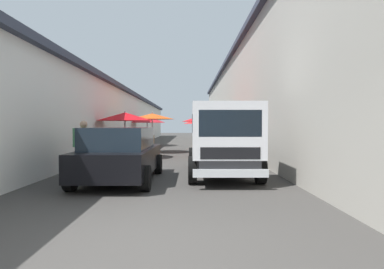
% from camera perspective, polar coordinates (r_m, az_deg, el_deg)
% --- Properties ---
extents(ground, '(90.00, 90.00, 0.00)m').
position_cam_1_polar(ground, '(17.21, -2.72, -3.35)').
color(ground, '#3D3A38').
extents(building_left_whitewash, '(49.80, 7.50, 3.84)m').
position_cam_1_polar(building_left_whitewash, '(20.81, -21.78, 2.72)').
color(building_left_whitewash, silver).
rests_on(building_left_whitewash, ground).
extents(building_right_concrete, '(49.80, 7.50, 6.08)m').
position_cam_1_polar(building_right_concrete, '(20.40, 17.35, 5.93)').
color(building_right_concrete, '#A39E93').
rests_on(building_right_concrete, ground).
extents(fruit_stall_far_left, '(2.62, 2.62, 2.27)m').
position_cam_1_polar(fruit_stall_far_left, '(23.12, -8.05, 2.25)').
color(fruit_stall_far_left, '#9E9EA3').
rests_on(fruit_stall_far_left, ground).
extents(fruit_stall_near_left, '(2.16, 2.16, 2.09)m').
position_cam_1_polar(fruit_stall_near_left, '(14.88, 2.14, 1.92)').
color(fruit_stall_near_left, '#9E9EA3').
rests_on(fruit_stall_near_left, ground).
extents(fruit_stall_near_right, '(2.22, 2.22, 2.08)m').
position_cam_1_polar(fruit_stall_near_right, '(18.07, 1.99, 1.84)').
color(fruit_stall_near_right, '#9E9EA3').
rests_on(fruit_stall_near_right, ground).
extents(fruit_stall_far_right, '(2.42, 2.42, 2.23)m').
position_cam_1_polar(fruit_stall_far_right, '(17.36, -7.34, 2.23)').
color(fruit_stall_far_right, '#9E9EA3').
rests_on(fruit_stall_far_right, ground).
extents(fruit_stall_mid_lane, '(2.55, 2.55, 2.17)m').
position_cam_1_polar(fruit_stall_mid_lane, '(14.63, -11.86, 2.11)').
color(fruit_stall_mid_lane, '#9E9EA3').
rests_on(fruit_stall_mid_lane, ground).
extents(hatchback_car, '(3.92, 1.94, 1.45)m').
position_cam_1_polar(hatchback_car, '(8.71, -12.73, -3.46)').
color(hatchback_car, black).
rests_on(hatchback_car, ground).
extents(delivery_truck, '(4.93, 1.98, 2.08)m').
position_cam_1_polar(delivery_truck, '(8.83, 5.76, -1.39)').
color(delivery_truck, black).
rests_on(delivery_truck, ground).
extents(vendor_by_crates, '(0.46, 0.51, 1.65)m').
position_cam_1_polar(vendor_by_crates, '(9.96, -18.95, -1.62)').
color(vendor_by_crates, navy).
rests_on(vendor_by_crates, ground).
extents(plastic_stool, '(0.30, 0.30, 0.43)m').
position_cam_1_polar(plastic_stool, '(16.43, -10.90, -2.48)').
color(plastic_stool, '#1E8C3F').
rests_on(plastic_stool, ground).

